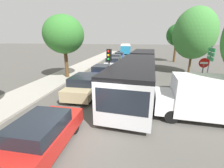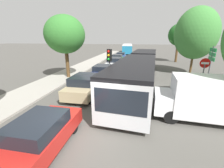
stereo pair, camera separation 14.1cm
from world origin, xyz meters
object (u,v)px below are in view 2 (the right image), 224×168
(articulated_bus, at_px, (140,67))
(queued_car_green, at_px, (117,59))
(no_entry_sign, at_px, (203,71))
(queued_car_blue, at_px, (121,56))
(queued_car_red, at_px, (41,134))
(white_van, at_px, (210,98))
(queued_car_tan, at_px, (85,85))
(queued_car_navy, at_px, (102,72))
(queued_car_white, at_px, (114,63))
(direction_sign_post, at_px, (211,59))
(tree_right_far, at_px, (178,35))
(traffic_light, at_px, (109,61))
(tree_left_mid, at_px, (64,36))
(tree_right_mid, at_px, (195,35))
(city_bus_rear, at_px, (127,48))

(articulated_bus, bearing_deg, queued_car_green, -155.56)
(no_entry_sign, bearing_deg, queued_car_blue, -156.34)
(queued_car_red, height_order, no_entry_sign, no_entry_sign)
(white_van, bearing_deg, queued_car_tan, -12.98)
(queued_car_tan, relative_size, white_van, 0.87)
(queued_car_tan, distance_m, queued_car_navy, 5.18)
(queued_car_tan, distance_m, no_entry_sign, 8.71)
(queued_car_green, xyz_separation_m, no_entry_sign, (8.51, -14.29, 1.15))
(queued_car_white, bearing_deg, queued_car_blue, 2.16)
(queued_car_navy, bearing_deg, direction_sign_post, -103.63)
(tree_right_far, bearing_deg, traffic_light, -115.86)
(queued_car_navy, height_order, queued_car_white, queued_car_white)
(queued_car_green, relative_size, tree_left_mid, 0.64)
(tree_right_mid, bearing_deg, city_bus_rear, 111.74)
(queued_car_blue, height_order, white_van, white_van)
(no_entry_sign, bearing_deg, queued_car_green, -149.22)
(traffic_light, bearing_deg, tree_left_mid, -106.10)
(white_van, relative_size, no_entry_sign, 1.81)
(queued_car_navy, distance_m, tree_right_far, 17.24)
(city_bus_rear, distance_m, queued_car_navy, 28.39)
(queued_car_tan, height_order, tree_right_far, tree_right_far)
(queued_car_blue, xyz_separation_m, tree_right_mid, (9.95, -11.79, 3.82))
(white_van, height_order, tree_right_far, tree_right_far)
(white_van, bearing_deg, queued_car_navy, -40.90)
(no_entry_sign, relative_size, direction_sign_post, 0.78)
(queued_car_tan, relative_size, tree_left_mid, 0.70)
(queued_car_white, relative_size, no_entry_sign, 1.58)
(articulated_bus, relative_size, no_entry_sign, 6.27)
(queued_car_red, height_order, tree_right_mid, tree_right_mid)
(white_van, distance_m, traffic_light, 6.82)
(no_entry_sign, distance_m, tree_left_mid, 12.81)
(no_entry_sign, bearing_deg, city_bus_rear, -165.48)
(articulated_bus, height_order, queued_car_green, articulated_bus)
(queued_car_red, xyz_separation_m, direction_sign_post, (9.06, 8.80, 1.86))
(queued_car_blue, distance_m, white_van, 24.35)
(direction_sign_post, bearing_deg, city_bus_rear, -67.17)
(tree_right_far, bearing_deg, articulated_bus, -113.40)
(queued_car_red, relative_size, queued_car_green, 0.97)
(queued_car_white, xyz_separation_m, queued_car_green, (-0.38, 5.02, -0.06))
(queued_car_green, relative_size, direction_sign_post, 1.14)
(no_entry_sign, relative_size, tree_right_mid, 0.38)
(queued_car_blue, height_order, no_entry_sign, no_entry_sign)
(tree_right_mid, bearing_deg, tree_left_mid, -161.40)
(white_van, height_order, traffic_light, traffic_light)
(queued_car_green, xyz_separation_m, direction_sign_post, (9.47, -12.88, 1.84))
(queued_car_navy, relative_size, queued_car_green, 0.98)
(white_van, bearing_deg, articulated_bus, -57.63)
(traffic_light, bearing_deg, queued_car_navy, -140.94)
(queued_car_red, relative_size, tree_right_far, 0.61)
(white_van, distance_m, no_entry_sign, 3.89)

